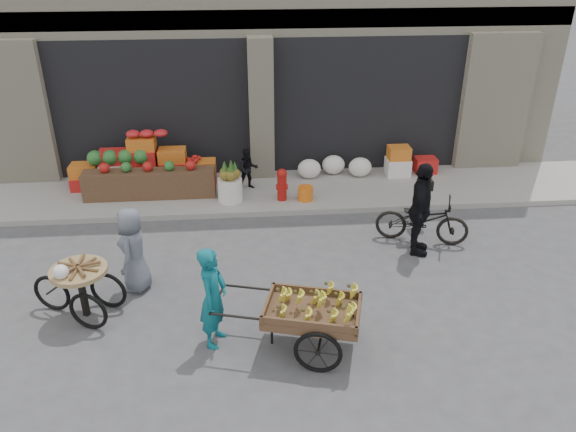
{
  "coord_description": "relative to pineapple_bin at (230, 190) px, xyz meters",
  "views": [
    {
      "loc": [
        -0.46,
        -7.34,
        5.28
      ],
      "look_at": [
        0.25,
        0.84,
        1.1
      ],
      "focal_mm": 35.0,
      "sensor_mm": 36.0,
      "label": 1
    }
  ],
  "objects": [
    {
      "name": "banana_cart",
      "position": [
        1.12,
        -4.74,
        0.3
      ],
      "size": [
        2.36,
        1.42,
        0.93
      ],
      "rotation": [
        0.0,
        0.0,
        -0.27
      ],
      "color": "brown",
      "rests_on": "ground"
    },
    {
      "name": "fire_hydrant",
      "position": [
        1.1,
        -0.05,
        0.13
      ],
      "size": [
        0.22,
        0.22,
        0.71
      ],
      "color": "#A5140F",
      "rests_on": "sidewalk"
    },
    {
      "name": "ground",
      "position": [
        0.75,
        -3.6,
        -0.37
      ],
      "size": [
        80.0,
        80.0,
        0.0
      ],
      "primitive_type": "plane",
      "color": "#424244",
      "rests_on": "ground"
    },
    {
      "name": "fruit_display",
      "position": [
        -1.73,
        0.78,
        0.3
      ],
      "size": [
        3.1,
        1.12,
        1.24
      ],
      "color": "red",
      "rests_on": "sidewalk"
    },
    {
      "name": "bicycle",
      "position": [
        3.6,
        -1.87,
        0.08
      ],
      "size": [
        1.82,
        1.1,
        0.9
      ],
      "primitive_type": "imported",
      "rotation": [
        0.0,
        0.0,
        1.26
      ],
      "color": "black",
      "rests_on": "ground"
    },
    {
      "name": "sidewalk",
      "position": [
        0.75,
        0.5,
        -0.31
      ],
      "size": [
        18.0,
        2.2,
        0.12
      ],
      "primitive_type": "cube",
      "color": "gray",
      "rests_on": "ground"
    },
    {
      "name": "orange_bucket",
      "position": [
        1.6,
        -0.1,
        -0.1
      ],
      "size": [
        0.32,
        0.32,
        0.3
      ],
      "primitive_type": "cylinder",
      "color": "orange",
      "rests_on": "sidewalk"
    },
    {
      "name": "right_bay_goods",
      "position": [
        3.36,
        1.1,
        0.04
      ],
      "size": [
        3.35,
        0.6,
        0.7
      ],
      "color": "silver",
      "rests_on": "sidewalk"
    },
    {
      "name": "seated_person",
      "position": [
        0.4,
        0.6,
        0.21
      ],
      "size": [
        0.51,
        0.43,
        0.93
      ],
      "primitive_type": "imported",
      "rotation": [
        0.0,
        0.0,
        0.17
      ],
      "color": "black",
      "rests_on": "sidewalk"
    },
    {
      "name": "tricycle_cart",
      "position": [
        -2.2,
        -3.68,
        0.2
      ],
      "size": [
        1.45,
        1.07,
        0.95
      ],
      "rotation": [
        0.0,
        0.0,
        -0.33
      ],
      "color": "#9E7F51",
      "rests_on": "ground"
    },
    {
      "name": "cyclist",
      "position": [
        3.4,
        -2.27,
        0.5
      ],
      "size": [
        0.72,
        1.1,
        1.74
      ],
      "primitive_type": "imported",
      "rotation": [
        0.0,
        0.0,
        1.26
      ],
      "color": "black",
      "rests_on": "ground"
    },
    {
      "name": "building",
      "position": [
        0.75,
        4.43,
        3.0
      ],
      "size": [
        14.0,
        6.45,
        7.0
      ],
      "color": "beige",
      "rests_on": "ground"
    },
    {
      "name": "pineapple_bin",
      "position": [
        0.0,
        0.0,
        0.0
      ],
      "size": [
        0.52,
        0.52,
        0.5
      ],
      "primitive_type": "cylinder",
      "color": "silver",
      "rests_on": "sidewalk"
    },
    {
      "name": "vendor_woman",
      "position": [
        -0.19,
        -4.48,
        0.39
      ],
      "size": [
        0.52,
        0.64,
        1.53
      ],
      "primitive_type": "imported",
      "rotation": [
        0.0,
        0.0,
        1.26
      ],
      "color": "#0D5D6A",
      "rests_on": "ground"
    },
    {
      "name": "vendor_grey",
      "position": [
        -1.51,
        -2.99,
        0.35
      ],
      "size": [
        0.57,
        0.77,
        1.44
      ],
      "primitive_type": "imported",
      "rotation": [
        0.0,
        0.0,
        -1.73
      ],
      "color": "slate",
      "rests_on": "ground"
    }
  ]
}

